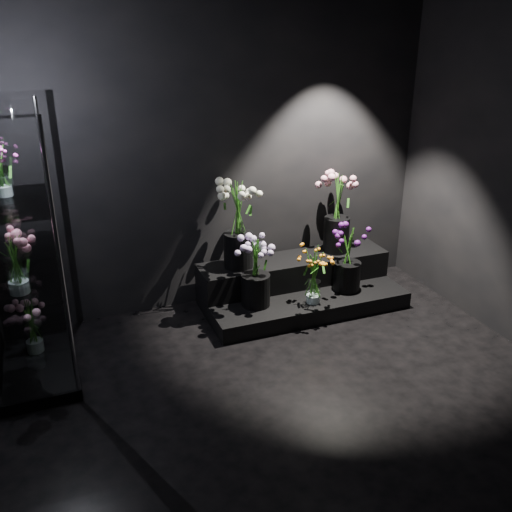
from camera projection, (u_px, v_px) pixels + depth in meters
floor at (314, 421)px, 3.85m from camera, size 4.00×4.00×0.00m
wall_back at (218, 154)px, 5.03m from camera, size 4.00×0.00×4.00m
display_riser at (298, 285)px, 5.41m from camera, size 1.85×0.82×0.41m
display_case at (19, 253)px, 3.96m from camera, size 0.55×0.91×2.00m
bouquet_orange_bells at (314, 275)px, 5.01m from camera, size 0.35×0.35×0.52m
bouquet_lilac at (256, 269)px, 4.95m from camera, size 0.46×0.46×0.61m
bouquet_purple at (348, 257)px, 5.24m from camera, size 0.40×0.40×0.60m
bouquet_cream_roses at (238, 219)px, 5.04m from camera, size 0.53×0.53×0.80m
bouquet_pink_roses at (338, 207)px, 5.40m from camera, size 0.43×0.43×0.78m
bouquet_case_pink at (15, 263)px, 3.80m from camera, size 0.37×0.37×0.41m
bouquet_case_magenta at (1, 171)px, 3.88m from camera, size 0.25×0.25×0.35m
bouquet_case_base_pink at (32, 325)px, 4.39m from camera, size 0.40×0.40×0.44m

